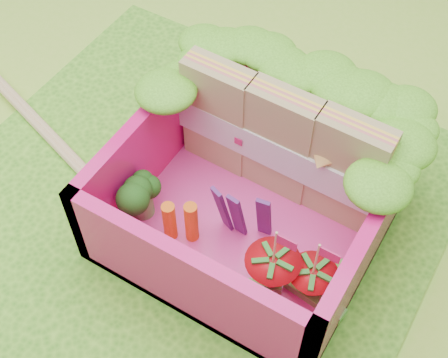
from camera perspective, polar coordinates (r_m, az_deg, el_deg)
ground at (r=3.44m, az=-3.59°, el=-3.02°), size 14.00×14.00×0.00m
placemat at (r=3.42m, az=-3.60°, el=-2.88°), size 2.60×2.60×0.03m
bento_floor at (r=3.34m, az=2.60°, el=-3.58°), size 1.30×1.30×0.05m
bento_box at (r=3.14m, az=2.76°, el=-1.05°), size 1.30×1.30×0.55m
lettuce_ruffle at (r=3.18m, az=7.29°, el=8.52°), size 1.43×0.77×0.11m
sandwich_stack at (r=3.21m, az=5.25°, el=3.30°), size 1.21×0.19×0.67m
broccoli at (r=3.21m, az=-7.70°, el=-1.05°), size 0.34×0.34×0.26m
carrot_sticks at (r=3.15m, az=-3.98°, el=-3.91°), size 0.17×0.12×0.27m
purple_wedges at (r=3.10m, az=1.58°, el=-3.22°), size 0.27×0.10×0.38m
strawberry_left at (r=2.99m, az=4.37°, el=-8.68°), size 0.27×0.27×0.51m
strawberry_right at (r=3.00m, az=7.93°, el=-9.47°), size 0.23×0.23×0.47m
snap_peas at (r=3.10m, az=6.80°, el=-9.54°), size 0.62×0.55×0.05m
chopsticks at (r=3.91m, az=-16.35°, el=4.60°), size 2.13×0.70×0.05m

